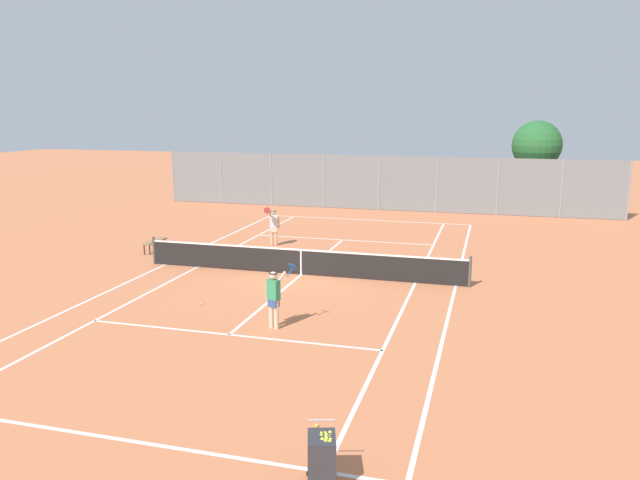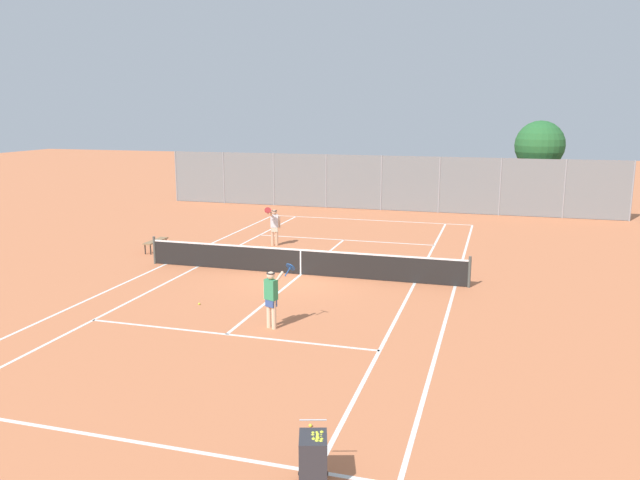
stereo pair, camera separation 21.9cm
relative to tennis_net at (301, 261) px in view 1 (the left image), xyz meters
The scene contains 13 objects.
ground_plane 0.51m from the tennis_net, ahead, with size 120.00×120.00×0.00m, color #C67047.
court_line_markings 0.51m from the tennis_net, ahead, with size 11.10×23.90×0.01m.
tennis_net is the anchor object (origin of this frame).
ball_cart 12.96m from the tennis_net, 71.16° to the right, with size 0.63×0.73×0.96m.
player_near_side 5.69m from the tennis_net, 80.01° to the right, with size 0.84×0.69×1.77m.
player_far_left 5.13m from the tennis_net, 120.94° to the left, with size 0.49×0.86×1.77m.
loose_tennis_ball_0 4.70m from the tennis_net, 113.81° to the right, with size 0.07×0.07×0.07m, color #D1DB33.
loose_tennis_ball_1 3.25m from the tennis_net, 20.28° to the left, with size 0.07×0.07×0.07m, color #D1DB33.
loose_tennis_ball_2 3.32m from the tennis_net, 158.83° to the left, with size 0.07×0.07×0.07m, color #D1DB33.
loose_tennis_ball_3 11.11m from the tennis_net, 71.10° to the right, with size 0.07×0.07×0.07m, color #D1DB33.
courtside_bench 7.34m from the tennis_net, 164.50° to the left, with size 0.36×1.50×0.47m.
back_fence 15.54m from the tennis_net, 90.00° to the left, with size 27.17×0.08×3.24m.
tree_behind_left 19.80m from the tennis_net, 63.02° to the left, with size 2.81×2.81×5.27m.
Camera 1 is at (6.57, -20.86, 5.86)m, focal length 35.00 mm.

